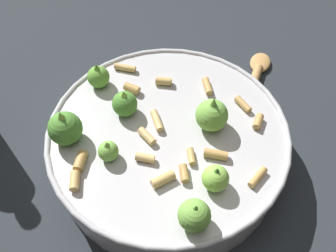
% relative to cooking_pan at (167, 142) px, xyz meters
% --- Properties ---
extents(ground_plane, '(2.40, 2.40, 0.00)m').
position_rel_cooking_pan_xyz_m(ground_plane, '(-0.00, 0.00, -0.04)').
color(ground_plane, '#23282D').
extents(cooking_pan, '(0.33, 0.33, 0.12)m').
position_rel_cooking_pan_xyz_m(cooking_pan, '(0.00, 0.00, 0.00)').
color(cooking_pan, '#B7B7BC').
rests_on(cooking_pan, ground).
extents(wooden_spoon, '(0.18, 0.19, 0.02)m').
position_rel_cooking_pan_xyz_m(wooden_spoon, '(-0.05, 0.18, -0.03)').
color(wooden_spoon, '#B2844C').
rests_on(wooden_spoon, ground).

